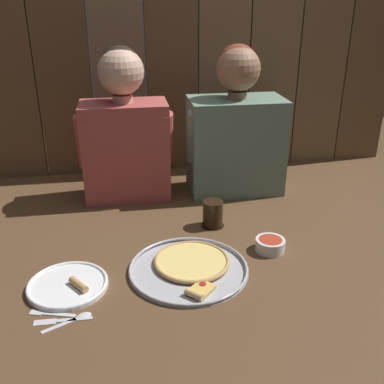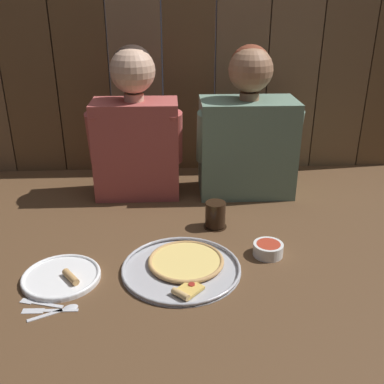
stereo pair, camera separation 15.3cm
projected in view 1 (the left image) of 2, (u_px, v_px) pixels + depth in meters
ground_plane at (202, 251)px, 1.52m from camera, size 3.20×3.20×0.00m
pizza_tray at (190, 266)px, 1.42m from camera, size 0.38×0.38×0.03m
dinner_plate at (68, 285)px, 1.33m from camera, size 0.24×0.24×0.03m
drinking_glass at (213, 214)px, 1.67m from camera, size 0.09×0.09×0.10m
dipping_bowl at (270, 244)px, 1.52m from camera, size 0.10×0.10×0.04m
table_fork at (50, 313)px, 1.22m from camera, size 0.13×0.05×0.01m
table_knife at (63, 320)px, 1.20m from camera, size 0.16×0.02×0.01m
table_spoon at (76, 318)px, 1.20m from camera, size 0.13×0.08×0.01m
diner_left at (125, 131)px, 1.82m from camera, size 0.39×0.20×0.63m
diner_right at (236, 130)px, 1.89m from camera, size 0.43×0.23×0.62m
wooden_backdrop_wall at (172, 52)px, 2.03m from camera, size 2.19×0.03×1.12m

